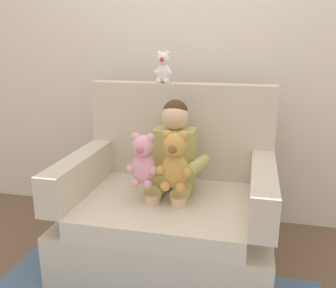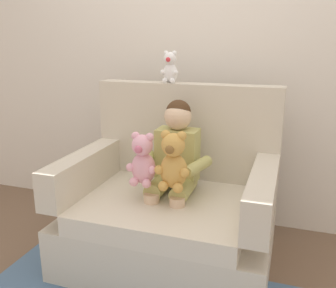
{
  "view_description": "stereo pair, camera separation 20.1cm",
  "coord_description": "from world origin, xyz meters",
  "px_view_note": "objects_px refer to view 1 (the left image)",
  "views": [
    {
      "loc": [
        0.48,
        -2.08,
        1.4
      ],
      "look_at": [
        0.01,
        -0.05,
        0.81
      ],
      "focal_mm": 39.71,
      "sensor_mm": 36.0,
      "label": 1
    },
    {
      "loc": [
        0.68,
        -2.02,
        1.4
      ],
      "look_at": [
        0.01,
        -0.05,
        0.81
      ],
      "focal_mm": 39.71,
      "sensor_mm": 36.0,
      "label": 2
    }
  ],
  "objects_px": {
    "armchair": "(170,209)",
    "plush_white_on_backrest": "(163,68)",
    "plush_pink": "(143,161)",
    "seated_child": "(173,160)",
    "plush_honey": "(175,162)"
  },
  "relations": [
    {
      "from": "armchair",
      "to": "plush_white_on_backrest",
      "type": "height_order",
      "value": "plush_white_on_backrest"
    },
    {
      "from": "armchair",
      "to": "plush_pink",
      "type": "distance_m",
      "value": 0.43
    },
    {
      "from": "plush_white_on_backrest",
      "to": "armchair",
      "type": "bearing_deg",
      "value": -63.98
    },
    {
      "from": "seated_child",
      "to": "plush_pink",
      "type": "bearing_deg",
      "value": -116.88
    },
    {
      "from": "armchair",
      "to": "plush_white_on_backrest",
      "type": "xyz_separation_m",
      "value": [
        -0.12,
        0.33,
        0.87
      ]
    },
    {
      "from": "armchair",
      "to": "plush_pink",
      "type": "bearing_deg",
      "value": -125.75
    },
    {
      "from": "plush_pink",
      "to": "plush_honey",
      "type": "bearing_deg",
      "value": -2.16
    },
    {
      "from": "armchair",
      "to": "plush_honey",
      "type": "relative_size",
      "value": 3.68
    },
    {
      "from": "seated_child",
      "to": "plush_white_on_backrest",
      "type": "relative_size",
      "value": 3.86
    },
    {
      "from": "seated_child",
      "to": "plush_pink",
      "type": "xyz_separation_m",
      "value": [
        -0.13,
        -0.19,
        0.04
      ]
    },
    {
      "from": "plush_pink",
      "to": "plush_honey",
      "type": "distance_m",
      "value": 0.19
    },
    {
      "from": "plush_honey",
      "to": "plush_white_on_backrest",
      "type": "bearing_deg",
      "value": 99.25
    },
    {
      "from": "seated_child",
      "to": "plush_honey",
      "type": "relative_size",
      "value": 2.4
    },
    {
      "from": "plush_honey",
      "to": "plush_white_on_backrest",
      "type": "xyz_separation_m",
      "value": [
        -0.19,
        0.51,
        0.48
      ]
    },
    {
      "from": "seated_child",
      "to": "plush_honey",
      "type": "bearing_deg",
      "value": -66.41
    }
  ]
}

